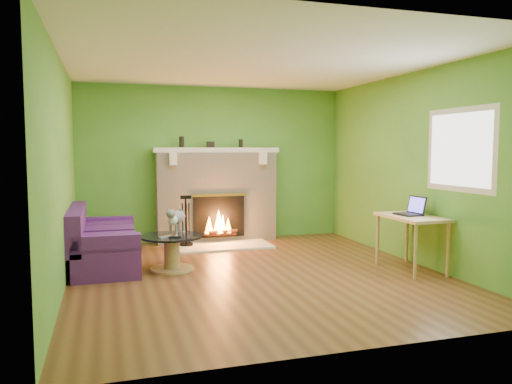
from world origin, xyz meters
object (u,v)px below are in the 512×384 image
Objects in this scene: coffee_table at (172,250)px; desk at (412,222)px; sofa at (101,243)px; cat at (177,220)px.

coffee_table is 0.83× the size of desk.
coffee_table is (0.87, -0.47, -0.05)m from sofa.
sofa reaches higher than desk.
coffee_table is 1.34× the size of cat.
cat reaches higher than desk.
desk is at bearing -17.15° from coffee_table.
desk is (2.94, -0.91, 0.36)m from coffee_table.
desk reaches higher than coffee_table.
desk is at bearing 8.31° from cat.
sofa is at bearing 151.67° from coffee_table.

